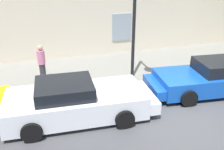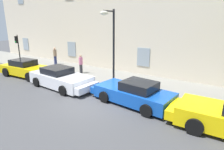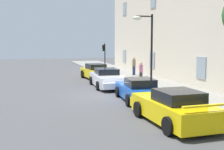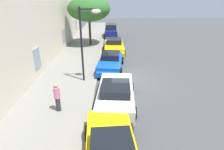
{
  "view_description": "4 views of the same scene",
  "coord_description": "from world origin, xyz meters",
  "px_view_note": "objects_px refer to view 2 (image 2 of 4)",
  "views": [
    {
      "loc": [
        -4.48,
        -6.36,
        4.89
      ],
      "look_at": [
        -1.72,
        2.83,
        0.57
      ],
      "focal_mm": 40.18,
      "sensor_mm": 36.0,
      "label": 1
    },
    {
      "loc": [
        6.54,
        -7.56,
        4.44
      ],
      "look_at": [
        -0.25,
        2.49,
        1.02
      ],
      "focal_mm": 30.83,
      "sensor_mm": 36.0,
      "label": 2
    },
    {
      "loc": [
        17.94,
        -4.96,
        3.47
      ],
      "look_at": [
        -2.07,
        0.93,
        1.06
      ],
      "focal_mm": 48.22,
      "sensor_mm": 36.0,
      "label": 3
    },
    {
      "loc": [
        -12.89,
        1.25,
        5.83
      ],
      "look_at": [
        -0.58,
        1.22,
        0.51
      ],
      "focal_mm": 29.72,
      "sensor_mm": 36.0,
      "label": 4
    }
  ],
  "objects_px": {
    "traffic_light": "(17,45)",
    "pedestrian_admiring": "(81,64)",
    "sportscar_yellow_flank": "(63,79)",
    "street_lamp": "(110,33)",
    "sportscar_white_middle": "(131,93)",
    "pedestrian_strolling": "(55,56)",
    "sportscar_red_lead": "(28,69)"
  },
  "relations": [
    {
      "from": "street_lamp",
      "to": "sportscar_red_lead",
      "type": "bearing_deg",
      "value": -167.75
    },
    {
      "from": "traffic_light",
      "to": "pedestrian_admiring",
      "type": "bearing_deg",
      "value": 8.85
    },
    {
      "from": "sportscar_red_lead",
      "to": "street_lamp",
      "type": "distance_m",
      "value": 7.92
    },
    {
      "from": "sportscar_white_middle",
      "to": "traffic_light",
      "type": "xyz_separation_m",
      "value": [
        -13.6,
        1.6,
        1.62
      ]
    },
    {
      "from": "pedestrian_admiring",
      "to": "pedestrian_strolling",
      "type": "relative_size",
      "value": 0.92
    },
    {
      "from": "traffic_light",
      "to": "pedestrian_strolling",
      "type": "height_order",
      "value": "traffic_light"
    },
    {
      "from": "sportscar_red_lead",
      "to": "traffic_light",
      "type": "bearing_deg",
      "value": 157.21
    },
    {
      "from": "pedestrian_strolling",
      "to": "traffic_light",
      "type": "bearing_deg",
      "value": -140.75
    },
    {
      "from": "sportscar_yellow_flank",
      "to": "traffic_light",
      "type": "xyz_separation_m",
      "value": [
        -8.41,
        1.94,
        1.61
      ]
    },
    {
      "from": "sportscar_white_middle",
      "to": "street_lamp",
      "type": "height_order",
      "value": "street_lamp"
    },
    {
      "from": "street_lamp",
      "to": "pedestrian_strolling",
      "type": "relative_size",
      "value": 2.89
    },
    {
      "from": "traffic_light",
      "to": "pedestrian_admiring",
      "type": "relative_size",
      "value": 1.87
    },
    {
      "from": "street_lamp",
      "to": "pedestrian_strolling",
      "type": "distance_m",
      "value": 9.12
    },
    {
      "from": "street_lamp",
      "to": "traffic_light",
      "type": "bearing_deg",
      "value": 179.33
    },
    {
      "from": "traffic_light",
      "to": "pedestrian_admiring",
      "type": "height_order",
      "value": "traffic_light"
    },
    {
      "from": "sportscar_white_middle",
      "to": "pedestrian_admiring",
      "type": "bearing_deg",
      "value": 156.6
    },
    {
      "from": "sportscar_red_lead",
      "to": "pedestrian_strolling",
      "type": "xyz_separation_m",
      "value": [
        -1.27,
        3.91,
        0.42
      ]
    },
    {
      "from": "sportscar_yellow_flank",
      "to": "street_lamp",
      "type": "relative_size",
      "value": 1.01
    },
    {
      "from": "sportscar_red_lead",
      "to": "pedestrian_strolling",
      "type": "relative_size",
      "value": 2.98
    },
    {
      "from": "street_lamp",
      "to": "pedestrian_strolling",
      "type": "bearing_deg",
      "value": 164.29
    },
    {
      "from": "traffic_light",
      "to": "pedestrian_admiring",
      "type": "distance_m",
      "value": 7.47
    },
    {
      "from": "sportscar_yellow_flank",
      "to": "pedestrian_admiring",
      "type": "xyz_separation_m",
      "value": [
        -1.14,
        3.08,
        0.37
      ]
    },
    {
      "from": "sportscar_red_lead",
      "to": "sportscar_white_middle",
      "type": "height_order",
      "value": "sportscar_red_lead"
    },
    {
      "from": "sportscar_white_middle",
      "to": "street_lamp",
      "type": "bearing_deg",
      "value": 149.17
    },
    {
      "from": "sportscar_white_middle",
      "to": "traffic_light",
      "type": "distance_m",
      "value": 13.79
    },
    {
      "from": "sportscar_white_middle",
      "to": "pedestrian_admiring",
      "type": "distance_m",
      "value": 6.9
    },
    {
      "from": "pedestrian_admiring",
      "to": "pedestrian_strolling",
      "type": "distance_m",
      "value": 4.68
    },
    {
      "from": "pedestrian_admiring",
      "to": "pedestrian_strolling",
      "type": "height_order",
      "value": "pedestrian_strolling"
    },
    {
      "from": "sportscar_white_middle",
      "to": "pedestrian_strolling",
      "type": "bearing_deg",
      "value": 160.56
    },
    {
      "from": "sportscar_yellow_flank",
      "to": "pedestrian_strolling",
      "type": "distance_m",
      "value": 7.06
    },
    {
      "from": "pedestrian_strolling",
      "to": "sportscar_red_lead",
      "type": "bearing_deg",
      "value": -72.06
    },
    {
      "from": "sportscar_yellow_flank",
      "to": "pedestrian_admiring",
      "type": "relative_size",
      "value": 3.19
    }
  ]
}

